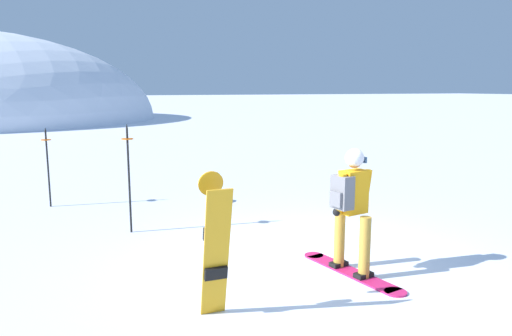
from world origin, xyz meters
The scene contains 6 objects.
ground_plane centered at (0.00, 0.00, 0.00)m, with size 300.00×300.00×0.00m, color white.
snowboarder_main centered at (0.29, -0.46, 0.92)m, with size 0.64×1.81×1.71m.
spare_snowboard centered at (-1.76, -1.02, 0.82)m, with size 0.28×0.39×1.62m.
piste_marker_near centered at (-2.21, 2.58, 1.09)m, with size 0.20×0.20×1.90m.
piste_marker_far centered at (-3.55, 5.10, 0.97)m, with size 0.20×0.20×1.69m.
rock_dark centered at (-0.05, 4.17, 0.00)m, with size 0.49×0.41×0.34m.
Camera 1 is at (-3.20, -5.78, 2.50)m, focal length 33.84 mm.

